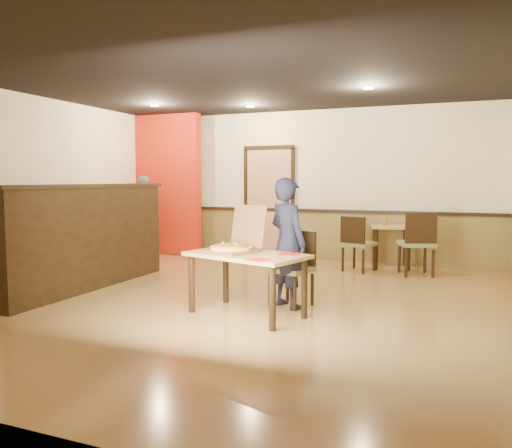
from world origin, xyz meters
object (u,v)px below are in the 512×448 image
Objects in this scene: condiment at (385,221)px; diner at (288,243)px; passerby at (144,217)px; side_chair_left at (357,241)px; side_table at (391,235)px; main_table at (247,263)px; pizza_box at (235,246)px; diner_chair at (294,265)px; side_chair_right at (418,241)px.

diner is at bearing -102.01° from condiment.
diner is 0.96× the size of passerby.
side_chair_left reaches higher than side_table.
side_table is (1.11, 3.70, -0.04)m from main_table.
condiment is (1.17, 3.72, 0.03)m from pizza_box.
diner_chair reaches higher than main_table.
pizza_box is (-0.47, -0.46, -0.00)m from diner.
pizza_box is (-0.52, -0.60, 0.28)m from diner_chair.
side_chair_right is 1.26× the size of side_table.
side_chair_right is (0.95, -0.01, 0.05)m from side_chair_left.
passerby reaches higher than main_table.
diner is 3.33m from condiment.
passerby is at bearing -1.99° from diner.
condiment is (0.65, 3.12, 0.31)m from diner_chair.
side_table is at bearing -109.04° from side_chair_left.
diner_chair reaches higher than side_table.
pizza_box is at bearing 179.01° from main_table.
main_table is 3.15m from side_chair_left.
passerby is 2.26× the size of pizza_box.
main_table is 0.92× the size of passerby.
main_table is 1.59× the size of side_chair_left.
diner_chair is 1.11× the size of side_table.
main_table is 3.47m from side_chair_right.
diner_chair is at bearing 67.98° from pizza_box.
side_chair_left is (0.64, 3.09, -0.09)m from main_table.
side_chair_left reaches higher than condiment.
passerby reaches higher than side_table.
diner_chair is at bearing 42.84° from side_chair_right.
side_table is 4.63m from passerby.
diner is (-0.81, -3.19, 0.21)m from side_table.
side_table reaches higher than main_table.
pizza_box is (-0.81, -3.03, 0.26)m from side_chair_left.
main_table is at bearing 1.61° from pizza_box.
main_table is 3.87m from side_table.
diner_chair is at bearing 78.14° from main_table.
side_chair_right is (1.24, 2.43, 0.06)m from diner_chair.
side_chair_left is at bearing 94.54° from main_table.
main_table is at bearing 42.60° from side_chair_right.
side_chair_left is 0.95m from side_chair_right.
diner_chair is at bearing -104.10° from side_table.
side_chair_right is 1.43× the size of pizza_box.
condiment is at bearing -69.43° from side_chair_right.
diner reaches higher than condiment.
side_chair_right is at bearing -84.25° from diner.
diner_chair is at bearing -74.56° from diner.
side_table is (0.47, 0.61, 0.05)m from side_chair_left.
side_table is at bearing -30.32° from condiment.
diner_chair is at bearing -134.42° from passerby.
condiment is (1.00, 3.77, 0.21)m from main_table.
side_chair_right reaches higher than side_table.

